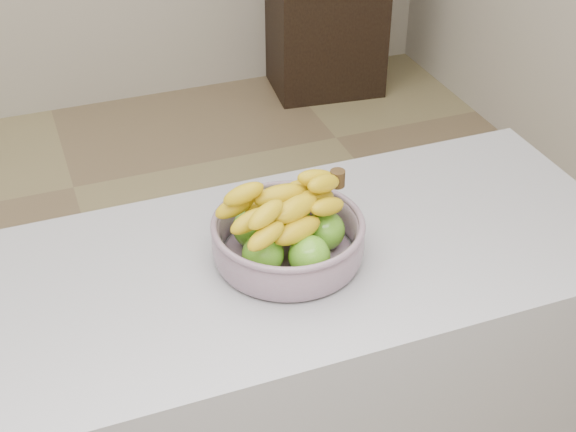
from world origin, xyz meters
TOP-DOWN VIEW (x-y plane):
  - ground at (0.00, 0.00)m, footprint 4.00×4.00m
  - fruit_bowl at (0.29, -0.63)m, footprint 0.30×0.30m

SIDE VIEW (x-z plane):
  - ground at x=0.00m, z-range 0.00..0.00m
  - fruit_bowl at x=0.29m, z-range 0.87..1.04m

